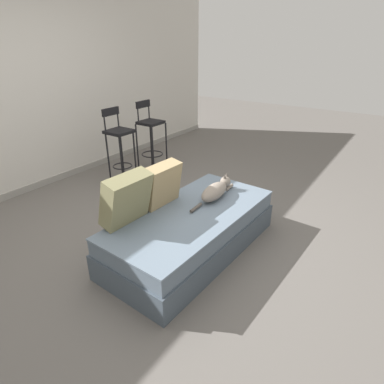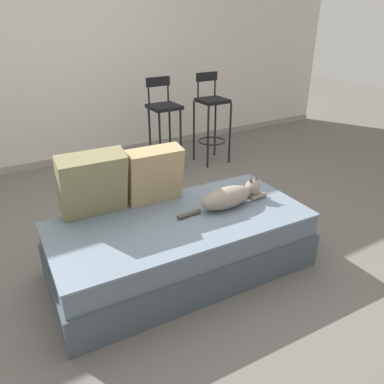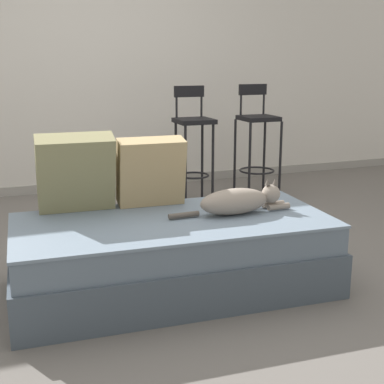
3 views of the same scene
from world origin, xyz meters
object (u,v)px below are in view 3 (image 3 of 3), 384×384
object	(u,v)px
throw_pillow_middle	(151,172)
bar_stool_by_doorway	(257,135)
throw_pillow_corner	(76,173)
bar_stool_near_window	(193,136)
cat	(239,201)
couch	(173,254)

from	to	relation	value
throw_pillow_middle	bar_stool_by_doorway	xyz separation A→B (m)	(1.45, 1.42, -0.03)
throw_pillow_middle	bar_stool_by_doorway	bearing A→B (deg)	44.43
throw_pillow_corner	bar_stool_near_window	size ratio (longest dim) A/B	0.44
bar_stool_near_window	bar_stool_by_doorway	distance (m)	0.64
cat	bar_stool_near_window	distance (m)	1.82
couch	throw_pillow_middle	bearing A→B (deg)	95.22
cat	bar_stool_near_window	size ratio (longest dim) A/B	0.70
couch	bar_stool_by_doorway	xyz separation A→B (m)	(1.42, 1.75, 0.38)
couch	throw_pillow_corner	bearing A→B (deg)	143.81
cat	bar_stool_near_window	bearing A→B (deg)	77.73
cat	bar_stool_by_doorway	bearing A→B (deg)	59.97
throw_pillow_corner	bar_stool_near_window	bearing A→B (deg)	48.13
couch	cat	xyz separation A→B (m)	(0.39, -0.02, 0.28)
bar_stool_by_doorway	throw_pillow_corner	bearing A→B (deg)	-143.54
couch	bar_stool_by_doorway	bearing A→B (deg)	50.95
couch	bar_stool_by_doorway	world-z (taller)	bar_stool_by_doorway
cat	bar_stool_by_doorway	distance (m)	2.05
throw_pillow_corner	bar_stool_by_doorway	world-z (taller)	bar_stool_by_doorway
couch	throw_pillow_corner	xyz separation A→B (m)	(-0.48, 0.35, 0.44)
throw_pillow_middle	bar_stool_near_window	size ratio (longest dim) A/B	0.39
bar_stool_near_window	throw_pillow_middle	bearing A→B (deg)	-119.67
couch	bar_stool_by_doorway	size ratio (longest dim) A/B	1.71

